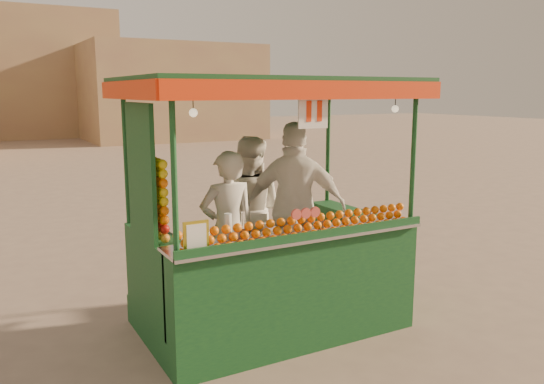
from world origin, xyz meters
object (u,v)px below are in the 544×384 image
juice_cart (268,252)px  vendor_middle (249,210)px  vendor_left (228,229)px  vendor_right (296,208)px

juice_cart → vendor_middle: bearing=79.4°
vendor_left → vendor_right: size_ratio=0.86×
vendor_right → vendor_left: bearing=34.0°
vendor_left → vendor_right: vendor_right is taller
juice_cart → vendor_left: 0.50m
juice_cart → vendor_right: size_ratio=1.54×
vendor_left → vendor_middle: size_ratio=0.95×
vendor_middle → vendor_right: (0.31, -0.54, 0.09)m
vendor_right → juice_cart: bearing=54.3°
juice_cart → vendor_middle: 0.81m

